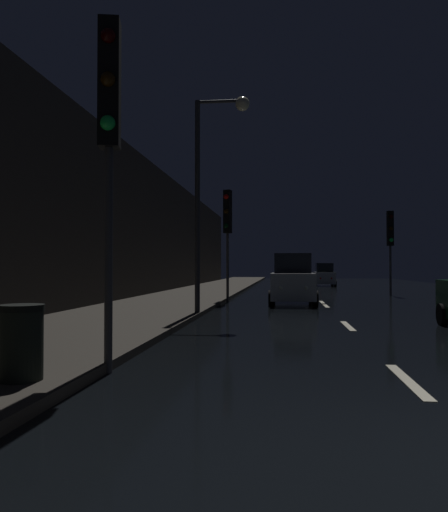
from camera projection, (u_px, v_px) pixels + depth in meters
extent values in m
cube|color=black|center=(314.00, 295.00, 28.27)|extent=(25.22, 84.00, 0.02)
cube|color=#38332B|center=(200.00, 293.00, 29.01)|extent=(4.40, 84.00, 0.15)
cube|color=#2D2B28|center=(138.00, 227.00, 25.91)|extent=(0.80, 63.00, 7.11)
cube|color=beige|center=(407.00, 381.00, 6.92)|extent=(0.16, 2.20, 0.01)
cube|color=beige|center=(348.00, 326.00, 13.36)|extent=(0.16, 2.20, 0.01)
cube|color=beige|center=(326.00, 305.00, 20.45)|extent=(0.16, 2.20, 0.01)
cube|color=beige|center=(322.00, 303.00, 22.06)|extent=(0.16, 2.20, 0.01)
cube|color=beige|center=(310.00, 291.00, 32.19)|extent=(0.16, 2.20, 0.01)
cube|color=beige|center=(311.00, 292.00, 31.79)|extent=(0.16, 2.20, 0.01)
cylinder|color=#38383A|center=(228.00, 268.00, 22.44)|extent=(0.12, 0.12, 3.04)
cube|color=black|center=(228.00, 212.00, 22.49)|extent=(0.38, 0.40, 1.90)
sphere|color=red|center=(226.00, 197.00, 22.34)|extent=(0.22, 0.22, 0.22)
sphere|color=black|center=(226.00, 211.00, 22.33)|extent=(0.22, 0.22, 0.22)
sphere|color=black|center=(226.00, 226.00, 22.31)|extent=(0.22, 0.22, 0.22)
cylinder|color=#38383A|center=(390.00, 271.00, 27.76)|extent=(0.12, 0.12, 2.70)
cube|color=black|center=(390.00, 228.00, 27.81)|extent=(0.34, 0.37, 1.90)
sphere|color=black|center=(391.00, 216.00, 27.64)|extent=(0.22, 0.22, 0.22)
sphere|color=black|center=(391.00, 228.00, 27.63)|extent=(0.22, 0.22, 0.22)
sphere|color=#19D84C|center=(391.00, 240.00, 27.62)|extent=(0.22, 0.22, 0.22)
cylinder|color=#38383A|center=(109.00, 260.00, 7.48)|extent=(0.12, 0.12, 3.30)
cube|color=black|center=(110.00, 84.00, 7.54)|extent=(0.37, 0.40, 1.90)
sphere|color=black|center=(108.00, 36.00, 7.37)|extent=(0.22, 0.22, 0.22)
sphere|color=black|center=(108.00, 79.00, 7.36)|extent=(0.22, 0.22, 0.22)
sphere|color=#19D84C|center=(108.00, 123.00, 7.34)|extent=(0.22, 0.22, 0.22)
cylinder|color=#2D2D30|center=(197.00, 208.00, 15.80)|extent=(0.16, 0.16, 6.72)
cylinder|color=#2D2D30|center=(220.00, 101.00, 15.79)|extent=(1.40, 0.10, 0.10)
sphere|color=beige|center=(242.00, 104.00, 15.71)|extent=(0.44, 0.44, 0.44)
cylinder|color=black|center=(21.00, 346.00, 6.30)|extent=(0.52, 0.52, 0.85)
cylinder|color=black|center=(22.00, 308.00, 6.31)|extent=(0.55, 0.55, 0.08)
cube|color=silver|center=(293.00, 286.00, 21.49)|extent=(1.76, 4.10, 1.07)
cube|color=black|center=(292.00, 263.00, 21.66)|extent=(1.49, 2.05, 0.82)
cylinder|color=black|center=(315.00, 299.00, 19.96)|extent=(0.21, 0.62, 0.62)
cylinder|color=black|center=(271.00, 298.00, 20.16)|extent=(0.21, 0.62, 0.62)
cylinder|color=black|center=(311.00, 295.00, 22.81)|extent=(0.21, 0.62, 0.62)
cylinder|color=black|center=(273.00, 294.00, 23.01)|extent=(0.21, 0.62, 0.62)
sphere|color=white|center=(306.00, 288.00, 19.45)|extent=(0.18, 0.18, 0.18)
sphere|color=white|center=(281.00, 288.00, 19.56)|extent=(0.18, 0.18, 0.18)
sphere|color=red|center=(302.00, 284.00, 23.43)|extent=(0.18, 0.18, 0.18)
sphere|color=red|center=(281.00, 284.00, 23.54)|extent=(0.18, 0.18, 0.18)
cylinder|color=black|center=(443.00, 315.00, 13.48)|extent=(0.20, 0.58, 0.58)
cube|color=#A5A8AD|center=(324.00, 278.00, 41.65)|extent=(1.55, 3.62, 0.95)
cube|color=black|center=(324.00, 268.00, 41.54)|extent=(1.32, 1.81, 0.72)
cylinder|color=black|center=(314.00, 282.00, 42.99)|extent=(0.19, 0.55, 0.55)
cylinder|color=black|center=(332.00, 282.00, 42.81)|extent=(0.19, 0.55, 0.55)
cylinder|color=black|center=(316.00, 283.00, 40.47)|extent=(0.19, 0.55, 0.55)
cylinder|color=black|center=(335.00, 283.00, 40.30)|extent=(0.19, 0.55, 0.55)
sphere|color=slate|center=(317.00, 277.00, 43.46)|extent=(0.15, 0.15, 0.15)
sphere|color=slate|center=(328.00, 277.00, 43.36)|extent=(0.15, 0.15, 0.15)
sphere|color=red|center=(320.00, 278.00, 39.94)|extent=(0.15, 0.15, 0.15)
sphere|color=red|center=(332.00, 278.00, 39.84)|extent=(0.15, 0.15, 0.15)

